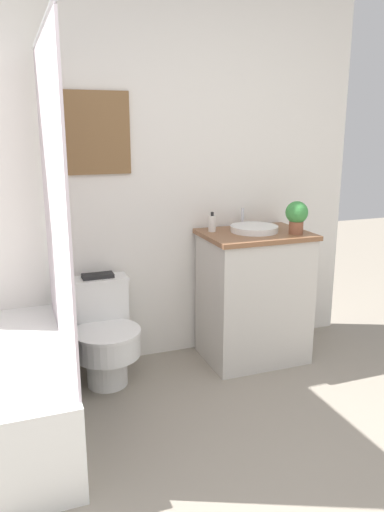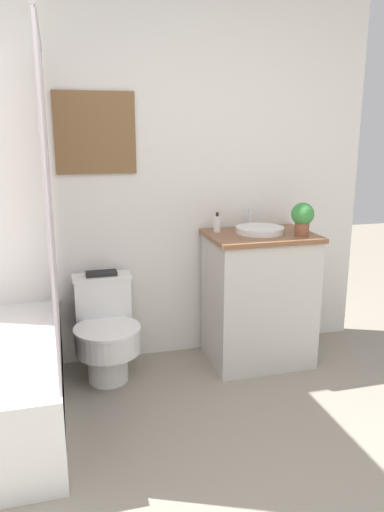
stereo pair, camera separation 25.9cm
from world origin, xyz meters
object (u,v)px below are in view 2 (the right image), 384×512
at_px(sink, 260,230).
at_px(book_on_tank, 101,273).
at_px(toilet, 106,332).
at_px(soap_bottle, 217,224).
at_px(potted_plant, 302,217).

distance_m(sink, book_on_tank, 1.06).
height_order(toilet, sink, sink).
relative_size(soap_bottle, book_on_tank, 0.67).
bearing_deg(book_on_tank, soap_bottle, -2.17).
height_order(toilet, soap_bottle, soap_bottle).
relative_size(soap_bottle, potted_plant, 0.62).
relative_size(sink, book_on_tank, 1.79).
relative_size(toilet, sink, 1.83).
relative_size(toilet, potted_plant, 3.03).
xyz_separation_m(toilet, soap_bottle, (0.76, 0.11, 0.63)).
xyz_separation_m(sink, potted_plant, (0.22, -0.15, 0.10)).
height_order(sink, potted_plant, potted_plant).
bearing_deg(potted_plant, toilet, 173.78).
bearing_deg(book_on_tank, sink, -7.10).
relative_size(sink, soap_bottle, 2.68).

